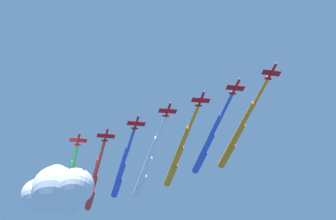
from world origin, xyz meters
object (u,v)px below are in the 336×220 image
(jet_port_inner, at_px, (207,145))
(jet_starboard_outer, at_px, (69,185))
(jet_starboard_inner, at_px, (177,158))
(jet_port_outer, at_px, (93,185))
(jet_port_mid, at_px, (146,169))
(jet_lead, at_px, (236,137))
(jet_starboard_mid, at_px, (121,172))

(jet_port_inner, height_order, jet_starboard_outer, jet_starboard_outer)
(jet_starboard_inner, distance_m, jet_port_outer, 48.03)
(jet_port_mid, bearing_deg, jet_lead, 174.09)
(jet_starboard_mid, xyz_separation_m, jet_starboard_outer, (32.10, -2.74, 2.82))
(jet_port_inner, distance_m, jet_starboard_inner, 17.11)
(jet_starboard_inner, relative_size, jet_port_mid, 0.96)
(jet_port_inner, height_order, jet_starboard_mid, jet_port_inner)
(jet_lead, distance_m, jet_starboard_outer, 93.74)
(jet_port_inner, distance_m, jet_port_outer, 65.00)
(jet_starboard_outer, bearing_deg, jet_port_mid, -179.96)
(jet_starboard_inner, xyz_separation_m, jet_starboard_mid, (30.65, 0.04, -0.13))
(jet_starboard_inner, distance_m, jet_starboard_outer, 62.86)
(jet_port_mid, height_order, jet_starboard_mid, jet_port_mid)
(jet_starboard_outer, bearing_deg, jet_port_outer, -179.14)
(jet_lead, xyz_separation_m, jet_port_outer, (78.77, -5.26, -2.41))
(jet_port_inner, xyz_separation_m, jet_starboard_inner, (16.75, -3.48, 0.04))
(jet_port_mid, bearing_deg, jet_starboard_mid, 12.52)
(jet_port_inner, xyz_separation_m, jet_port_mid, (34.91, -6.21, 0.77))
(jet_port_inner, relative_size, jet_port_mid, 0.90)
(jet_port_outer, bearing_deg, jet_starboard_outer, 0.86)
(jet_port_outer, relative_size, jet_starboard_outer, 1.04)
(jet_lead, bearing_deg, jet_starboard_outer, -3.08)
(jet_starboard_mid, relative_size, jet_starboard_outer, 1.00)
(jet_lead, height_order, jet_port_outer, jet_lead)
(jet_starboard_inner, bearing_deg, jet_starboard_outer, -2.47)
(jet_lead, xyz_separation_m, jet_starboard_outer, (93.59, -5.04, 1.43))
(jet_port_outer, xyz_separation_m, jet_starboard_outer, (14.82, 0.22, 3.83))
(jet_starboard_inner, height_order, jet_starboard_mid, jet_starboard_inner)
(jet_starboard_outer, bearing_deg, jet_lead, 176.92)
(jet_port_inner, relative_size, jet_port_outer, 0.97)
(jet_starboard_inner, height_order, jet_starboard_outer, jet_starboard_outer)
(jet_lead, bearing_deg, jet_starboard_mid, -2.14)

